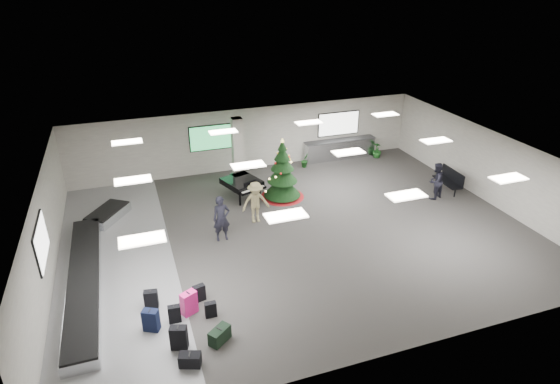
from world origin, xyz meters
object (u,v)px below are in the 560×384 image
object	(u,v)px
traveler_bench	(436,181)
service_counter	(340,149)
baggage_carousel	(90,265)
christmas_tree	(282,177)
potted_plant_right	(377,150)
traveler_b	(256,202)
potted_plant_left	(305,160)
bench	(450,179)
traveler_a	(221,219)
pink_suitcase	(189,303)
grand_piano	(242,183)

from	to	relation	value
traveler_bench	service_counter	bearing A→B (deg)	-91.92
baggage_carousel	christmas_tree	world-z (taller)	christmas_tree
potted_plant_right	traveler_b	bearing A→B (deg)	-150.54
potted_plant_left	potted_plant_right	size ratio (longest dim) A/B	0.88
bench	potted_plant_left	size ratio (longest dim) A/B	2.20
potted_plant_left	traveler_a	bearing A→B (deg)	-135.15
pink_suitcase	traveler_b	world-z (taller)	traveler_b
baggage_carousel	traveler_a	distance (m)	4.90
baggage_carousel	potted_plant_left	bearing A→B (deg)	30.40
christmas_tree	traveler_bench	distance (m)	6.93
traveler_bench	potted_plant_left	size ratio (longest dim) A/B	2.26
traveler_b	potted_plant_left	xyz separation A→B (m)	(4.11, 4.78, -0.51)
bench	traveler_a	distance (m)	11.12
pink_suitcase	traveler_b	bearing A→B (deg)	26.90
bench	traveler_b	bearing A→B (deg)	-177.66
traveler_a	traveler_bench	size ratio (longest dim) A/B	1.06
bench	grand_piano	bearing A→B (deg)	168.39
grand_piano	service_counter	bearing A→B (deg)	5.58
traveler_b	potted_plant_left	size ratio (longest dim) A/B	2.33
traveler_bench	potted_plant_left	world-z (taller)	traveler_bench
christmas_tree	pink_suitcase	bearing A→B (deg)	-128.79
baggage_carousel	grand_piano	distance (m)	7.55
baggage_carousel	potted_plant_left	size ratio (longest dim) A/B	12.70
traveler_a	service_counter	bearing A→B (deg)	36.93
christmas_tree	traveler_b	bearing A→B (deg)	-134.65
bench	potted_plant_right	world-z (taller)	bench
christmas_tree	potted_plant_right	xyz separation A→B (m)	(6.59, 2.92, -0.55)
baggage_carousel	bench	world-z (taller)	bench
service_counter	pink_suitcase	bearing A→B (deg)	-134.38
christmas_tree	traveler_a	bearing A→B (deg)	-141.25
potted_plant_left	christmas_tree	bearing A→B (deg)	-127.98
potted_plant_left	potted_plant_right	distance (m)	4.29
service_counter	potted_plant_left	distance (m)	2.33
grand_piano	potted_plant_left	bearing A→B (deg)	11.49
bench	traveler_bench	world-z (taller)	traveler_bench
bench	traveler_b	size ratio (longest dim) A/B	0.95
baggage_carousel	traveler_b	distance (m)	6.65
christmas_tree	traveler_a	size ratio (longest dim) A/B	1.57
grand_piano	traveler_bench	xyz separation A→B (m)	(8.23, -2.94, 0.13)
bench	traveler_b	xyz separation A→B (m)	(-9.45, 0.13, 0.30)
christmas_tree	baggage_carousel	bearing A→B (deg)	-158.55
grand_piano	traveler_b	distance (m)	2.35
christmas_tree	traveler_bench	xyz separation A→B (m)	(6.49, -2.42, -0.12)
service_counter	traveler_b	size ratio (longest dim) A/B	2.28
grand_piano	traveler_a	size ratio (longest dim) A/B	1.18
bench	traveler_a	xyz separation A→B (m)	(-11.09, -0.80, 0.32)
baggage_carousel	traveler_a	bearing A→B (deg)	5.79
traveler_b	potted_plant_left	distance (m)	6.33
christmas_tree	potted_plant_left	xyz separation A→B (m)	(2.31, 2.96, -0.60)
christmas_tree	potted_plant_right	distance (m)	7.23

